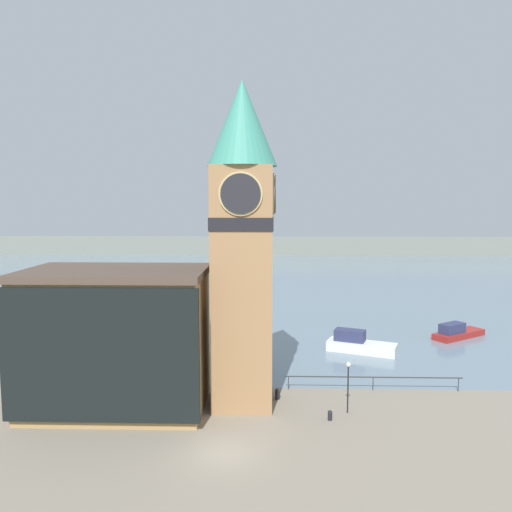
{
  "coord_description": "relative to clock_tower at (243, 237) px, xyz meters",
  "views": [
    {
      "loc": [
        2.7,
        -27.44,
        14.54
      ],
      "look_at": [
        1.75,
        5.57,
        10.98
      ],
      "focal_mm": 35.0,
      "sensor_mm": 36.0,
      "label": 1
    }
  ],
  "objects": [
    {
      "name": "boat_near",
      "position": [
        10.61,
        12.85,
        -11.38
      ],
      "size": [
        6.9,
        4.4,
        2.1
      ],
      "rotation": [
        0.0,
        0.0,
        -0.38
      ],
      "color": "silver",
      "rests_on": "water"
    },
    {
      "name": "lamp_post",
      "position": [
        7.34,
        -1.46,
        -9.6
      ],
      "size": [
        0.32,
        0.32,
        3.61
      ],
      "color": "black",
      "rests_on": "ground_plane"
    },
    {
      "name": "pier_building",
      "position": [
        -8.83,
        -1.0,
        -7.16
      ],
      "size": [
        12.7,
        7.68,
        9.93
      ],
      "color": "#A88451",
      "rests_on": "ground_plane"
    },
    {
      "name": "mooring_bollard_far",
      "position": [
        2.5,
        0.81,
        -11.71
      ],
      "size": [
        0.36,
        0.36,
        0.81
      ],
      "color": "black",
      "rests_on": "ground_plane"
    },
    {
      "name": "mooring_bollard_near",
      "position": [
        5.98,
        -2.68,
        -11.78
      ],
      "size": [
        0.31,
        0.31,
        0.68
      ],
      "color": "black",
      "rests_on": "ground_plane"
    },
    {
      "name": "pier_railing",
      "position": [
        9.96,
        2.77,
        -11.18
      ],
      "size": [
        13.73,
        0.08,
        1.09
      ],
      "color": "#333338",
      "rests_on": "ground_plane"
    },
    {
      "name": "ground_plane",
      "position": [
        -0.76,
        -7.42,
        -12.15
      ],
      "size": [
        160.0,
        160.0,
        0.0
      ],
      "primitive_type": "plane",
      "color": "gray"
    },
    {
      "name": "far_shoreline",
      "position": [
        -0.76,
        103.02,
        -9.65
      ],
      "size": [
        180.0,
        3.0,
        5.0
      ],
      "color": "gray",
      "rests_on": "water"
    },
    {
      "name": "water",
      "position": [
        -0.76,
        63.02,
        -12.15
      ],
      "size": [
        160.0,
        120.0,
        0.0
      ],
      "color": "slate",
      "rests_on": "ground_plane"
    },
    {
      "name": "boat_far",
      "position": [
        22.05,
        18.21,
        -11.54
      ],
      "size": [
        6.53,
        5.3,
        1.7
      ],
      "rotation": [
        0.0,
        0.0,
        0.6
      ],
      "color": "maroon",
      "rests_on": "water"
    },
    {
      "name": "clock_tower",
      "position": [
        0.0,
        0.0,
        0.0
      ],
      "size": [
        4.84,
        4.84,
        22.87
      ],
      "color": "#9E754C",
      "rests_on": "ground_plane"
    }
  ]
}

